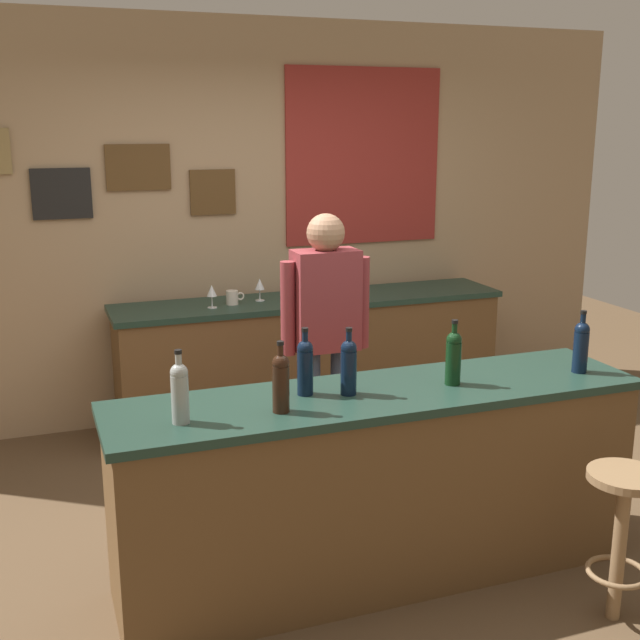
% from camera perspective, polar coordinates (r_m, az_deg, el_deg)
% --- Properties ---
extents(ground_plane, '(10.00, 10.00, 0.00)m').
position_cam_1_polar(ground_plane, '(4.34, 1.79, -15.00)').
color(ground_plane, brown).
extents(back_wall, '(6.00, 0.09, 2.80)m').
position_cam_1_polar(back_wall, '(5.77, -5.62, 7.09)').
color(back_wall, tan).
rests_on(back_wall, ground_plane).
extents(bar_counter, '(2.47, 0.60, 0.92)m').
position_cam_1_polar(bar_counter, '(3.80, 4.15, -11.61)').
color(bar_counter, brown).
rests_on(bar_counter, ground_plane).
extents(side_counter, '(2.77, 0.56, 0.90)m').
position_cam_1_polar(side_counter, '(5.72, -0.64, -2.79)').
color(side_counter, brown).
rests_on(side_counter, ground_plane).
extents(bartender, '(0.52, 0.21, 1.62)m').
position_cam_1_polar(bartender, '(4.47, 0.40, -1.13)').
color(bartender, '#384766').
rests_on(bartender, ground_plane).
extents(bar_stool, '(0.32, 0.32, 0.68)m').
position_cam_1_polar(bar_stool, '(3.71, 20.69, -13.24)').
color(bar_stool, olive).
rests_on(bar_stool, ground_plane).
extents(wine_bottle_a, '(0.07, 0.07, 0.31)m').
position_cam_1_polar(wine_bottle_a, '(3.25, -9.95, -4.98)').
color(wine_bottle_a, '#999E99').
rests_on(wine_bottle_a, bar_counter).
extents(wine_bottle_b, '(0.07, 0.07, 0.31)m').
position_cam_1_polar(wine_bottle_b, '(3.33, -2.81, -4.34)').
color(wine_bottle_b, black).
rests_on(wine_bottle_b, bar_counter).
extents(wine_bottle_c, '(0.07, 0.07, 0.31)m').
position_cam_1_polar(wine_bottle_c, '(3.53, -1.07, -3.23)').
color(wine_bottle_c, black).
rests_on(wine_bottle_c, bar_counter).
extents(wine_bottle_d, '(0.07, 0.07, 0.31)m').
position_cam_1_polar(wine_bottle_d, '(3.54, 2.05, -3.22)').
color(wine_bottle_d, black).
rests_on(wine_bottle_d, bar_counter).
extents(wine_bottle_e, '(0.07, 0.07, 0.31)m').
position_cam_1_polar(wine_bottle_e, '(3.72, 9.48, -2.54)').
color(wine_bottle_e, black).
rests_on(wine_bottle_e, bar_counter).
extents(wine_bottle_f, '(0.07, 0.07, 0.31)m').
position_cam_1_polar(wine_bottle_f, '(4.05, 18.09, -1.70)').
color(wine_bottle_f, black).
rests_on(wine_bottle_f, bar_counter).
extents(wine_glass_a, '(0.07, 0.07, 0.16)m').
position_cam_1_polar(wine_glass_a, '(5.33, -7.72, 2.02)').
color(wine_glass_a, silver).
rests_on(wine_glass_a, side_counter).
extents(wine_glass_b, '(0.07, 0.07, 0.16)m').
position_cam_1_polar(wine_glass_b, '(5.51, -4.32, 2.50)').
color(wine_glass_b, silver).
rests_on(wine_glass_b, side_counter).
extents(wine_glass_c, '(0.07, 0.07, 0.16)m').
position_cam_1_polar(wine_glass_c, '(5.58, -0.86, 2.67)').
color(wine_glass_c, silver).
rests_on(wine_glass_c, side_counter).
extents(coffee_mug, '(0.12, 0.08, 0.09)m').
position_cam_1_polar(coffee_mug, '(5.43, -6.24, 1.61)').
color(coffee_mug, silver).
rests_on(coffee_mug, side_counter).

